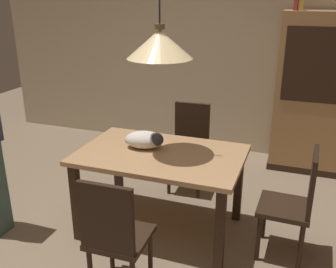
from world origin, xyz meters
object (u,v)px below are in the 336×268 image
at_px(cat_sleeping, 146,140).
at_px(hutch_bookcase, 325,98).
at_px(pendant_lamp, 160,44).
at_px(chair_right_side, 296,200).
at_px(dining_table, 161,163).
at_px(chair_far_back, 189,143).
at_px(chair_near_front, 115,233).
at_px(book_yellow_short, 302,2).

xyz_separation_m(cat_sleeping, hutch_bookcase, (1.49, 1.76, 0.06)).
bearing_deg(pendant_lamp, chair_right_side, -0.10).
xyz_separation_m(dining_table, chair_far_back, (-0.00, 0.88, -0.14)).
distance_m(chair_near_front, book_yellow_short, 3.20).
height_order(dining_table, chair_near_front, chair_near_front).
xyz_separation_m(dining_table, chair_right_side, (1.13, -0.00, -0.14)).
bearing_deg(chair_far_back, book_yellow_short, 44.54).
bearing_deg(chair_far_back, pendant_lamp, -89.72).
distance_m(chair_right_side, hutch_bookcase, 1.87).
xyz_separation_m(chair_near_front, chair_right_side, (1.13, 0.88, 0.00)).
bearing_deg(hutch_bookcase, chair_near_front, -116.18).
distance_m(chair_far_back, book_yellow_short, 1.96).
distance_m(pendant_lamp, hutch_bookcase, 2.38).
distance_m(dining_table, pendant_lamp, 1.01).
bearing_deg(cat_sleeping, chair_right_side, -2.67).
distance_m(pendant_lamp, book_yellow_short, 2.08).
bearing_deg(pendant_lamp, book_yellow_short, 62.33).
height_order(chair_far_back, pendant_lamp, pendant_lamp).
xyz_separation_m(chair_near_front, book_yellow_short, (0.95, 2.70, 1.43)).
xyz_separation_m(chair_near_front, chair_far_back, (-0.01, 1.76, 0.00)).
distance_m(cat_sleeping, book_yellow_short, 2.37).
distance_m(cat_sleeping, hutch_bookcase, 2.31).
bearing_deg(dining_table, cat_sleeping, 160.22).
relative_size(dining_table, book_yellow_short, 7.00).
bearing_deg(pendant_lamp, chair_near_front, -89.89).
bearing_deg(chair_far_back, chair_right_side, -37.85).
relative_size(chair_far_back, book_yellow_short, 4.65).
relative_size(chair_near_front, hutch_bookcase, 0.50).
relative_size(dining_table, chair_near_front, 1.51).
bearing_deg(dining_table, chair_right_side, -0.10).
bearing_deg(book_yellow_short, chair_near_front, -109.45).
relative_size(chair_near_front, cat_sleeping, 2.33).
xyz_separation_m(cat_sleeping, book_yellow_short, (1.12, 1.76, 1.11)).
bearing_deg(chair_far_back, dining_table, -89.72).
bearing_deg(dining_table, chair_far_back, 90.28).
height_order(pendant_lamp, book_yellow_short, pendant_lamp).
xyz_separation_m(chair_far_back, hutch_bookcase, (1.33, 0.94, 0.38)).
height_order(dining_table, chair_right_side, chair_right_side).
relative_size(hutch_bookcase, book_yellow_short, 9.25).
xyz_separation_m(chair_far_back, pendant_lamp, (0.00, -0.88, 1.15)).
height_order(chair_near_front, pendant_lamp, pendant_lamp).
height_order(chair_right_side, hutch_bookcase, hutch_bookcase).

